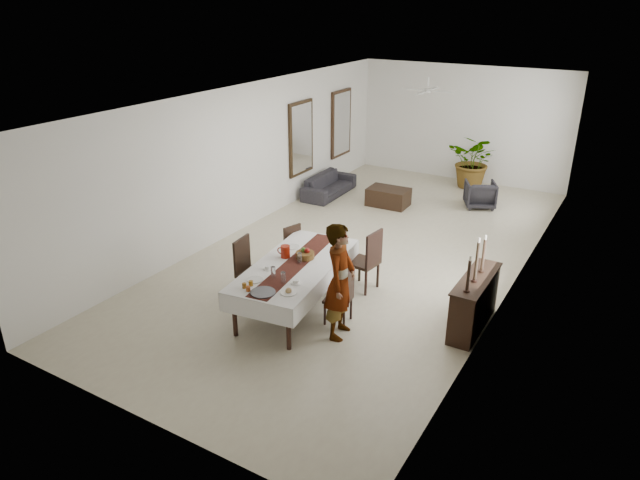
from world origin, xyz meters
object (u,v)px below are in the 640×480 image
(red_pitcher, at_px, (285,252))
(woman, at_px, (340,281))
(sideboard_body, at_px, (474,303))
(sofa, at_px, (329,185))
(dining_table_top, at_px, (295,266))

(red_pitcher, bearing_deg, woman, -21.04)
(woman, relative_size, sideboard_body, 1.31)
(woman, xyz_separation_m, sideboard_body, (1.73, 1.27, -0.50))
(sofa, bearing_deg, woman, -150.40)
(dining_table_top, height_order, woman, woman)
(red_pitcher, distance_m, woman, 1.44)
(woman, distance_m, sideboard_body, 2.20)
(dining_table_top, distance_m, sofa, 6.02)
(sideboard_body, bearing_deg, woman, -143.62)
(red_pitcher, xyz_separation_m, woman, (1.35, -0.52, 0.02))
(dining_table_top, height_order, sideboard_body, sideboard_body)
(dining_table_top, distance_m, woman, 1.15)
(red_pitcher, bearing_deg, dining_table_top, -23.90)
(woman, bearing_deg, sideboard_body, -64.91)
(sideboard_body, bearing_deg, red_pitcher, -166.24)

